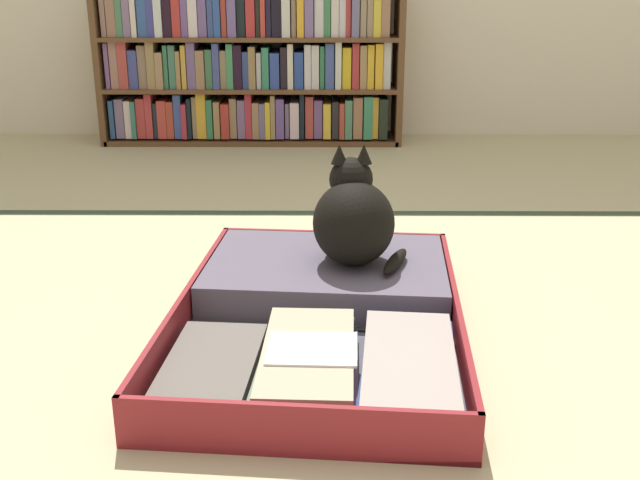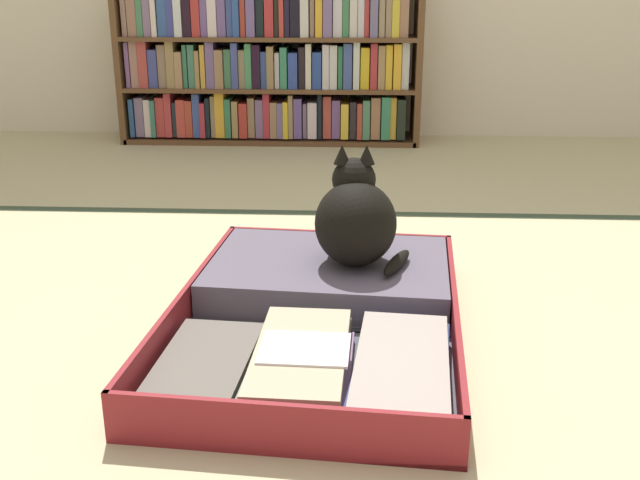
{
  "view_description": "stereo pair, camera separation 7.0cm",
  "coord_description": "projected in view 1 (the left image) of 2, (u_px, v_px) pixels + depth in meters",
  "views": [
    {
      "loc": [
        -0.07,
        -1.45,
        0.76
      ],
      "look_at": [
        -0.08,
        0.15,
        0.2
      ],
      "focal_mm": 41.61,
      "sensor_mm": 36.0,
      "label": 1
    },
    {
      "loc": [
        -0.0,
        -1.44,
        0.76
      ],
      "look_at": [
        -0.08,
        0.15,
        0.2
      ],
      "focal_mm": 41.61,
      "sensor_mm": 36.0,
      "label": 2
    }
  ],
  "objects": [
    {
      "name": "black_cat",
      "position": [
        352.0,
        219.0,
        1.81
      ],
      "size": [
        0.25,
        0.24,
        0.29
      ],
      "color": "black",
      "rests_on": "open_suitcase"
    },
    {
      "name": "ground_plane",
      "position": [
        357.0,
        350.0,
        1.62
      ],
      "size": [
        10.0,
        10.0,
        0.0
      ],
      "primitive_type": "plane",
      "color": "#C1BA8C"
    },
    {
      "name": "bookshelf",
      "position": [
        250.0,
        65.0,
        3.6
      ],
      "size": [
        1.46,
        0.3,
        0.77
      ],
      "color": "brown",
      "rests_on": "ground_plane"
    },
    {
      "name": "open_suitcase",
      "position": [
        324.0,
        309.0,
        1.71
      ],
      "size": [
        0.69,
        0.96,
        0.1
      ],
      "color": "maroon",
      "rests_on": "ground_plane"
    },
    {
      "name": "tatami_border",
      "position": [
        345.0,
        213.0,
        2.57
      ],
      "size": [
        4.8,
        0.05,
        0.0
      ],
      "color": "#374935",
      "rests_on": "ground_plane"
    }
  ]
}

